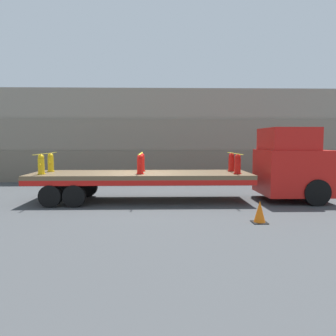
{
  "coord_description": "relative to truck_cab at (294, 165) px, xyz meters",
  "views": [
    {
      "loc": [
        0.76,
        -13.65,
        2.54
      ],
      "look_at": [
        1.13,
        0.0,
        1.39
      ],
      "focal_mm": 35.0,
      "sensor_mm": 36.0,
      "label": 1
    }
  ],
  "objects": [
    {
      "name": "ground_plane",
      "position": [
        -6.48,
        0.0,
        -1.53
      ],
      "size": [
        120.0,
        120.0,
        0.0
      ],
      "primitive_type": "plane",
      "color": "#3F4244"
    },
    {
      "name": "rock_cliff",
      "position": [
        -6.48,
        8.06,
        1.35
      ],
      "size": [
        60.0,
        3.3,
        5.76
      ],
      "color": "#706656",
      "rests_on": "ground_plane"
    },
    {
      "name": "truck_cab",
      "position": [
        0.0,
        0.0,
        0.0
      ],
      "size": [
        2.72,
        2.68,
        3.07
      ],
      "color": "red",
      "rests_on": "ground_plane"
    },
    {
      "name": "flatbed_trailer",
      "position": [
        -6.97,
        0.0,
        -0.54
      ],
      "size": [
        9.05,
        2.69,
        1.2
      ],
      "color": "brown",
      "rests_on": "ground_plane"
    },
    {
      "name": "fire_hydrant_yellow_near_0",
      "position": [
        -10.4,
        -0.57,
        0.06
      ],
      "size": [
        0.31,
        0.46,
        0.8
      ],
      "color": "gold",
      "rests_on": "flatbed_trailer"
    },
    {
      "name": "fire_hydrant_yellow_far_0",
      "position": [
        -10.4,
        0.57,
        0.06
      ],
      "size": [
        0.31,
        0.46,
        0.8
      ],
      "color": "gold",
      "rests_on": "flatbed_trailer"
    },
    {
      "name": "fire_hydrant_red_near_1",
      "position": [
        -6.48,
        -0.57,
        0.06
      ],
      "size": [
        0.31,
        0.46,
        0.8
      ],
      "color": "red",
      "rests_on": "flatbed_trailer"
    },
    {
      "name": "fire_hydrant_red_far_1",
      "position": [
        -6.48,
        0.57,
        0.06
      ],
      "size": [
        0.31,
        0.46,
        0.8
      ],
      "color": "red",
      "rests_on": "flatbed_trailer"
    },
    {
      "name": "fire_hydrant_red_near_2",
      "position": [
        -2.55,
        -0.57,
        0.06
      ],
      "size": [
        0.31,
        0.46,
        0.8
      ],
      "color": "red",
      "rests_on": "flatbed_trailer"
    },
    {
      "name": "fire_hydrant_red_far_2",
      "position": [
        -2.55,
        0.57,
        0.06
      ],
      "size": [
        0.31,
        0.46,
        0.8
      ],
      "color": "red",
      "rests_on": "flatbed_trailer"
    },
    {
      "name": "cargo_strap_rear",
      "position": [
        -10.4,
        0.0,
        0.48
      ],
      "size": [
        0.05,
        2.8,
        0.01
      ],
      "color": "yellow",
      "rests_on": "fire_hydrant_yellow_near_0"
    },
    {
      "name": "cargo_strap_middle",
      "position": [
        -6.48,
        0.0,
        0.48
      ],
      "size": [
        0.05,
        2.8,
        0.01
      ],
      "color": "yellow",
      "rests_on": "fire_hydrant_red_near_1"
    },
    {
      "name": "cargo_strap_front",
      "position": [
        -2.55,
        0.0,
        0.48
      ],
      "size": [
        0.05,
        2.8,
        0.01
      ],
      "color": "yellow",
      "rests_on": "fire_hydrant_red_near_2"
    },
    {
      "name": "traffic_cone",
      "position": [
        -2.61,
        -3.76,
        -1.19
      ],
      "size": [
        0.46,
        0.46,
        0.69
      ],
      "color": "black",
      "rests_on": "ground_plane"
    }
  ]
}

